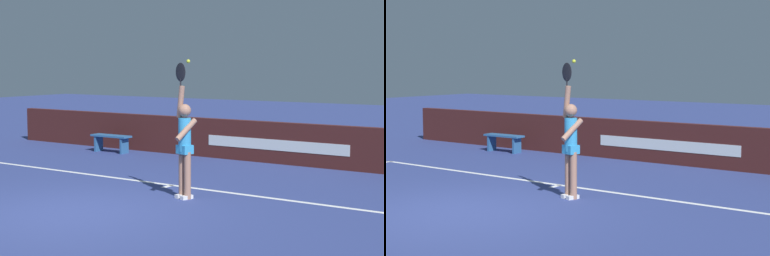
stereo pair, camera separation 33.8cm
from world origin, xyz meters
TOP-DOWN VIEW (x-y plane):
  - ground_plane at (0.00, 0.00)m, footprint 60.00×60.00m
  - court_lines at (0.00, 0.08)m, footprint 10.84×5.72m
  - back_wall at (0.00, 6.60)m, footprint 16.64×0.21m
  - tennis_player at (0.91, 1.98)m, footprint 0.46×0.48m
  - tennis_ball at (1.12, 1.80)m, footprint 0.07×0.07m
  - courtside_bench_near at (-4.16, 5.80)m, footprint 1.22×0.38m

SIDE VIEW (x-z plane):
  - ground_plane at x=0.00m, z-range 0.00..0.00m
  - court_lines at x=0.00m, z-range 0.00..0.00m
  - courtside_bench_near at x=-4.16m, z-range 0.12..0.60m
  - back_wall at x=0.00m, z-range 0.00..1.03m
  - tennis_player at x=0.91m, z-range -0.21..2.27m
  - tennis_ball at x=1.12m, z-range 2.47..2.53m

